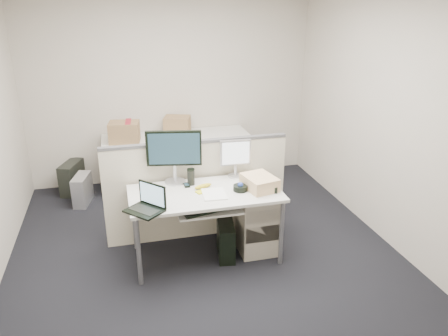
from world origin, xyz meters
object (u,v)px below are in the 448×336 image
object	(u,v)px
monitor_main	(174,157)
laptop	(143,200)
desk_phone	(266,188)
desk	(205,198)

from	to	relation	value
monitor_main	laptop	world-z (taller)	monitor_main
monitor_main	laptop	size ratio (longest dim) A/B	1.76
desk_phone	monitor_main	bearing A→B (deg)	164.30
monitor_main	desk	bearing A→B (deg)	-40.78
laptop	desk	bearing A→B (deg)	72.48
desk	desk_phone	size ratio (longest dim) A/B	7.59
monitor_main	laptop	xyz separation A→B (m)	(-0.37, -0.60, -0.16)
monitor_main	desk_phone	xyz separation A→B (m)	(0.85, -0.43, -0.25)
laptop	monitor_main	bearing A→B (deg)	106.41
desk	desk_phone	distance (m)	0.62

